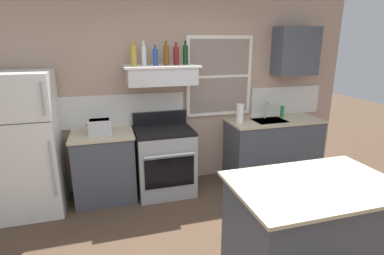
{
  "coord_description": "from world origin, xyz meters",
  "views": [
    {
      "loc": [
        -0.97,
        -1.96,
        2.05
      ],
      "look_at": [
        -0.05,
        1.2,
        1.1
      ],
      "focal_mm": 28.27,
      "sensor_mm": 36.0,
      "label": 1
    }
  ],
  "objects_px": {
    "bottle_clear_tall": "(144,55)",
    "bottle_red_label_wine": "(176,55)",
    "toaster": "(100,127)",
    "stove_range": "(165,160)",
    "bottle_champagne_gold_foil": "(133,55)",
    "bottle_dark_green_wine": "(185,55)",
    "bottle_amber_wine": "(166,55)",
    "kitchen_island": "(310,230)",
    "dish_soap_bottle": "(282,112)",
    "bottle_blue_liqueur": "(155,57)",
    "paper_towel_roll": "(240,113)",
    "refrigerator": "(28,145)"
  },
  "relations": [
    {
      "from": "bottle_clear_tall",
      "to": "bottle_red_label_wine",
      "type": "bearing_deg",
      "value": -3.64
    },
    {
      "from": "toaster",
      "to": "stove_range",
      "type": "bearing_deg",
      "value": -0.57
    },
    {
      "from": "bottle_champagne_gold_foil",
      "to": "bottle_dark_green_wine",
      "type": "relative_size",
      "value": 1.03
    },
    {
      "from": "toaster",
      "to": "bottle_amber_wine",
      "type": "bearing_deg",
      "value": 4.39
    },
    {
      "from": "bottle_red_label_wine",
      "to": "kitchen_island",
      "type": "distance_m",
      "value": 2.57
    },
    {
      "from": "stove_range",
      "to": "dish_soap_bottle",
      "type": "xyz_separation_m",
      "value": [
        1.88,
        0.14,
        0.54
      ]
    },
    {
      "from": "toaster",
      "to": "stove_range",
      "type": "relative_size",
      "value": 0.27
    },
    {
      "from": "bottle_champagne_gold_foil",
      "to": "bottle_blue_liqueur",
      "type": "distance_m",
      "value": 0.28
    },
    {
      "from": "kitchen_island",
      "to": "bottle_amber_wine",
      "type": "bearing_deg",
      "value": 112.57
    },
    {
      "from": "bottle_champagne_gold_foil",
      "to": "bottle_red_label_wine",
      "type": "distance_m",
      "value": 0.55
    },
    {
      "from": "dish_soap_bottle",
      "to": "bottle_dark_green_wine",
      "type": "bearing_deg",
      "value": -179.34
    },
    {
      "from": "bottle_amber_wine",
      "to": "bottle_dark_green_wine",
      "type": "bearing_deg",
      "value": 9.26
    },
    {
      "from": "bottle_dark_green_wine",
      "to": "paper_towel_roll",
      "type": "bearing_deg",
      "value": -5.98
    },
    {
      "from": "bottle_amber_wine",
      "to": "bottle_red_label_wine",
      "type": "distance_m",
      "value": 0.14
    },
    {
      "from": "toaster",
      "to": "bottle_dark_green_wine",
      "type": "relative_size",
      "value": 0.97
    },
    {
      "from": "bottle_champagne_gold_foil",
      "to": "bottle_clear_tall",
      "type": "bearing_deg",
      "value": 2.52
    },
    {
      "from": "refrigerator",
      "to": "paper_towel_roll",
      "type": "xyz_separation_m",
      "value": [
        2.77,
        0.06,
        0.19
      ]
    },
    {
      "from": "toaster",
      "to": "paper_towel_roll",
      "type": "distance_m",
      "value": 1.94
    },
    {
      "from": "toaster",
      "to": "bottle_red_label_wine",
      "type": "relative_size",
      "value": 1.04
    },
    {
      "from": "bottle_blue_liqueur",
      "to": "stove_range",
      "type": "bearing_deg",
      "value": -53.32
    },
    {
      "from": "toaster",
      "to": "bottle_blue_liqueur",
      "type": "height_order",
      "value": "bottle_blue_liqueur"
    },
    {
      "from": "toaster",
      "to": "bottle_red_label_wine",
      "type": "height_order",
      "value": "bottle_red_label_wine"
    },
    {
      "from": "bottle_red_label_wine",
      "to": "paper_towel_roll",
      "type": "bearing_deg",
      "value": -4.49
    },
    {
      "from": "bottle_champagne_gold_foil",
      "to": "bottle_blue_liqueur",
      "type": "height_order",
      "value": "bottle_champagne_gold_foil"
    },
    {
      "from": "stove_range",
      "to": "bottle_clear_tall",
      "type": "relative_size",
      "value": 3.6
    },
    {
      "from": "bottle_dark_green_wine",
      "to": "stove_range",
      "type": "bearing_deg",
      "value": -160.56
    },
    {
      "from": "toaster",
      "to": "paper_towel_roll",
      "type": "xyz_separation_m",
      "value": [
        1.94,
        0.03,
        0.04
      ]
    },
    {
      "from": "refrigerator",
      "to": "bottle_red_label_wine",
      "type": "bearing_deg",
      "value": 4.06
    },
    {
      "from": "bottle_amber_wine",
      "to": "dish_soap_bottle",
      "type": "distance_m",
      "value": 2.01
    },
    {
      "from": "paper_towel_roll",
      "to": "refrigerator",
      "type": "bearing_deg",
      "value": -178.76
    },
    {
      "from": "refrigerator",
      "to": "dish_soap_bottle",
      "type": "height_order",
      "value": "refrigerator"
    },
    {
      "from": "bottle_clear_tall",
      "to": "kitchen_island",
      "type": "height_order",
      "value": "bottle_clear_tall"
    },
    {
      "from": "stove_range",
      "to": "bottle_amber_wine",
      "type": "distance_m",
      "value": 1.41
    },
    {
      "from": "refrigerator",
      "to": "bottle_clear_tall",
      "type": "distance_m",
      "value": 1.77
    },
    {
      "from": "bottle_red_label_wine",
      "to": "dish_soap_bottle",
      "type": "distance_m",
      "value": 1.88
    },
    {
      "from": "refrigerator",
      "to": "toaster",
      "type": "distance_m",
      "value": 0.85
    },
    {
      "from": "refrigerator",
      "to": "bottle_amber_wine",
      "type": "xyz_separation_m",
      "value": [
        1.72,
        0.1,
        1.01
      ]
    },
    {
      "from": "bottle_champagne_gold_foil",
      "to": "dish_soap_bottle",
      "type": "height_order",
      "value": "bottle_champagne_gold_foil"
    },
    {
      "from": "bottle_dark_green_wine",
      "to": "dish_soap_bottle",
      "type": "relative_size",
      "value": 1.7
    },
    {
      "from": "bottle_blue_liqueur",
      "to": "bottle_amber_wine",
      "type": "relative_size",
      "value": 0.83
    },
    {
      "from": "bottle_dark_green_wine",
      "to": "dish_soap_bottle",
      "type": "bearing_deg",
      "value": 0.66
    },
    {
      "from": "toaster",
      "to": "bottle_red_label_wine",
      "type": "distance_m",
      "value": 1.34
    },
    {
      "from": "bottle_champagne_gold_foil",
      "to": "dish_soap_bottle",
      "type": "bearing_deg",
      "value": 0.2
    },
    {
      "from": "bottle_red_label_wine",
      "to": "bottle_dark_green_wine",
      "type": "distance_m",
      "value": 0.13
    },
    {
      "from": "bottle_dark_green_wine",
      "to": "refrigerator",
      "type": "bearing_deg",
      "value": -175.9
    },
    {
      "from": "bottle_dark_green_wine",
      "to": "toaster",
      "type": "bearing_deg",
      "value": -174.48
    },
    {
      "from": "stove_range",
      "to": "bottle_amber_wine",
      "type": "height_order",
      "value": "bottle_amber_wine"
    },
    {
      "from": "bottle_red_label_wine",
      "to": "bottle_amber_wine",
      "type": "bearing_deg",
      "value": -166.52
    },
    {
      "from": "toaster",
      "to": "bottle_champagne_gold_foil",
      "type": "bearing_deg",
      "value": 14.33
    },
    {
      "from": "toaster",
      "to": "stove_range",
      "type": "distance_m",
      "value": 0.98
    }
  ]
}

